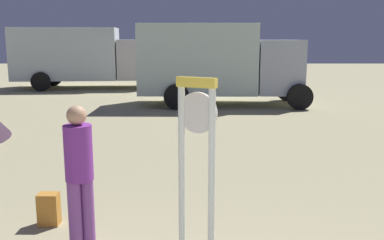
# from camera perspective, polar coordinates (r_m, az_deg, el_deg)

# --- Properties ---
(standing_clock) EXTENTS (0.42, 0.27, 2.11)m
(standing_clock) POSITION_cam_1_polar(r_m,az_deg,el_deg) (4.42, 0.40, -4.85)
(standing_clock) COLOR white
(standing_clock) RESTS_ON ground_plane
(person_near_clock) EXTENTS (0.33, 0.33, 1.73)m
(person_near_clock) POSITION_cam_1_polar(r_m,az_deg,el_deg) (5.29, -14.90, -6.33)
(person_near_clock) COLOR #844899
(person_near_clock) RESTS_ON ground_plane
(backpack) EXTENTS (0.27, 0.24, 0.44)m
(backpack) POSITION_cam_1_polar(r_m,az_deg,el_deg) (6.25, -18.59, -11.13)
(backpack) COLOR #C8812F
(backpack) RESTS_ON ground_plane
(box_truck_near) EXTENTS (6.20, 2.58, 2.99)m
(box_truck_near) POSITION_cam_1_polar(r_m,az_deg,el_deg) (16.17, 2.90, 7.76)
(box_truck_near) COLOR silver
(box_truck_near) RESTS_ON ground_plane
(box_truck_far) EXTENTS (7.16, 3.07, 2.96)m
(box_truck_far) POSITION_cam_1_polar(r_m,az_deg,el_deg) (22.26, -14.62, 8.26)
(box_truck_far) COLOR silver
(box_truck_far) RESTS_ON ground_plane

